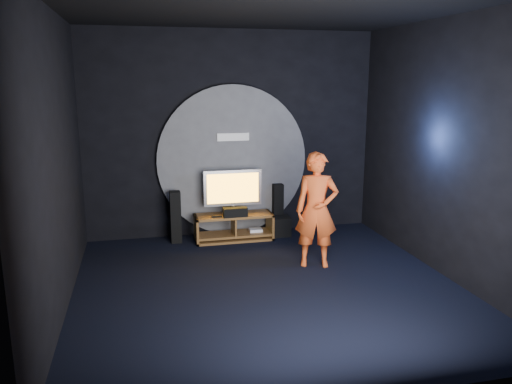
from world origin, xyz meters
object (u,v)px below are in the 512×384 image
subwoofer (281,226)px  tower_speaker_left (176,217)px  player (317,210)px  tv (233,190)px  media_console (234,229)px  tower_speaker_right (277,208)px

subwoofer → tower_speaker_left: bearing=178.6°
tower_speaker_left → player: size_ratio=0.52×
tv → player: 1.78m
media_console → tower_speaker_right: size_ratio=1.51×
tower_speaker_left → player: (1.92, -1.54, 0.40)m
tower_speaker_left → subwoofer: tower_speaker_left is taller
tv → subwoofer: size_ratio=2.92×
tower_speaker_right → player: (0.10, -1.73, 0.40)m
media_console → subwoofer: media_console is taller
player → media_console: bearing=139.6°
tv → player: bearing=-57.7°
tower_speaker_left → tower_speaker_right: same height
tower_speaker_right → subwoofer: size_ratio=2.60×
tower_speaker_right → media_console: bearing=-161.0°
media_console → tower_speaker_left: size_ratio=1.51×
tower_speaker_right → subwoofer: (-0.00, -0.23, -0.27)m
media_console → subwoofer: size_ratio=3.92×
tv → tower_speaker_left: size_ratio=1.13×
tv → subwoofer: bearing=-0.6°
tower_speaker_left → tower_speaker_right: bearing=5.8°
tower_speaker_left → tv: bearing=-2.2°
tower_speaker_left → player: bearing=-38.8°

